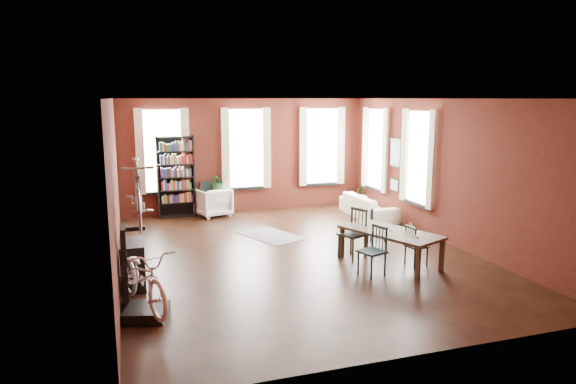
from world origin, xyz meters
name	(u,v)px	position (x,y,z in m)	size (l,w,h in m)	color
room	(298,149)	(0.25, 0.62, 2.14)	(9.00, 9.04, 3.22)	black
dining_table	(390,248)	(1.53, -1.16, 0.34)	(0.90, 1.97, 0.67)	#493D2C
dining_chair_a	(372,251)	(0.89, -1.64, 0.46)	(0.42, 0.42, 0.91)	#193638
dining_chair_b	(352,234)	(0.99, -0.57, 0.50)	(0.46, 0.46, 1.01)	black
dining_chair_c	(417,246)	(1.99, -1.38, 0.39)	(0.36, 0.36, 0.79)	#1D2F1C
dining_chair_d	(379,226)	(1.99, 0.17, 0.42)	(0.39, 0.39, 0.83)	#16312F
bookshelf	(176,177)	(-2.00, 4.30, 1.10)	(1.00, 0.32, 2.20)	black
white_armchair	(213,201)	(-1.04, 4.06, 0.43)	(0.83, 0.78, 0.86)	white
cream_sofa	(368,203)	(2.95, 2.60, 0.41)	(2.08, 0.61, 0.81)	beige
striped_rug	(271,236)	(-0.09, 1.56, 0.01)	(0.96, 1.54, 0.01)	black
bike_trainer	(146,313)	(-3.13, -2.30, 0.09)	(0.60, 0.60, 0.17)	black
bike_wall_rack	(125,268)	(-3.40, -1.80, 0.65)	(0.16, 0.60, 1.30)	black
console_table	(132,265)	(-3.28, -0.90, 0.40)	(0.40, 0.80, 0.80)	black
plant_stand	(218,202)	(-0.86, 4.30, 0.32)	(0.32, 0.32, 0.65)	black
plant_by_sofa	(358,202)	(3.31, 3.99, 0.14)	(0.34, 0.61, 0.27)	#295221
plant_small	(411,234)	(3.00, 0.48, 0.07)	(0.19, 0.37, 0.13)	#284F1F
bicycle_floor	(141,249)	(-3.15, -2.28, 1.06)	(0.62, 0.93, 1.78)	silver
bicycle_hung	(137,171)	(-3.15, -1.80, 2.13)	(0.47, 1.00, 1.66)	#A5A8AD
plant_on_stand	(218,184)	(-0.85, 4.27, 0.87)	(0.50, 0.55, 0.43)	#245421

